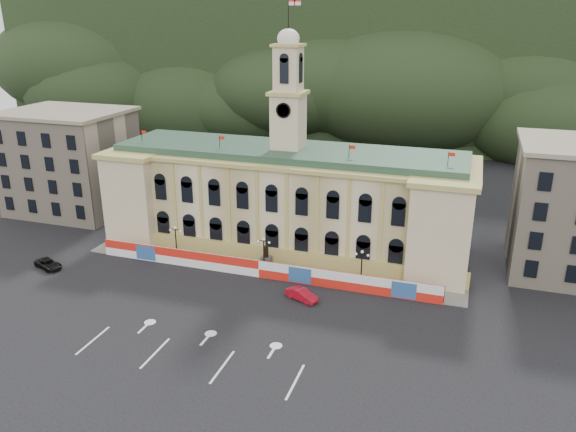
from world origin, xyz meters
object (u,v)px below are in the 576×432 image
(black_suv, at_px, (48,264))
(statue, at_px, (267,261))
(lamp_center, at_px, (264,251))
(red_sedan, at_px, (302,295))

(black_suv, bearing_deg, statue, -51.44)
(lamp_center, relative_size, black_suv, 0.99)
(statue, relative_size, black_suv, 0.72)
(statue, bearing_deg, lamp_center, -90.00)
(lamp_center, xyz_separation_m, red_sedan, (7.58, -6.42, -2.33))
(statue, xyz_separation_m, red_sedan, (7.58, -7.42, -0.44))
(statue, xyz_separation_m, black_suv, (-30.00, -9.88, -0.53))
(red_sedan, bearing_deg, black_suv, 116.66)
(lamp_center, height_order, red_sedan, lamp_center)
(statue, height_order, black_suv, statue)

